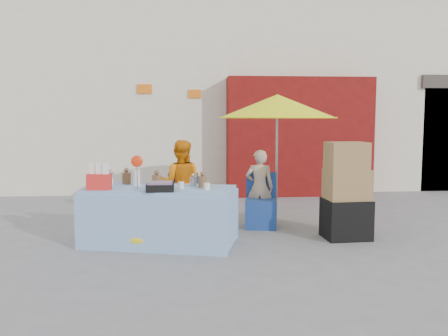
{
  "coord_description": "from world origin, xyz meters",
  "views": [
    {
      "loc": [
        -0.31,
        -6.12,
        1.71
      ],
      "look_at": [
        0.24,
        0.6,
        1.0
      ],
      "focal_mm": 38.0,
      "sensor_mm": 36.0,
      "label": 1
    }
  ],
  "objects": [
    {
      "name": "ground",
      "position": [
        0.0,
        0.0,
        0.0
      ],
      "size": [
        80.0,
        80.0,
        0.0
      ],
      "primitive_type": "plane",
      "color": "slate",
      "rests_on": "ground"
    },
    {
      "name": "chair_left",
      "position": [
        -0.39,
        1.14,
        0.26
      ],
      "size": [
        0.55,
        0.54,
        0.85
      ],
      "rotation": [
        0.0,
        0.0,
        -0.16
      ],
      "color": "navy",
      "rests_on": "ground"
    },
    {
      "name": "backdrop",
      "position": [
        0.52,
        7.52,
        3.1
      ],
      "size": [
        14.0,
        8.0,
        7.8
      ],
      "color": "silver",
      "rests_on": "ground"
    },
    {
      "name": "box_stack",
      "position": [
        1.96,
        0.35,
        0.64
      ],
      "size": [
        0.65,
        0.55,
        1.38
      ],
      "rotation": [
        0.0,
        0.0,
        0.06
      ],
      "color": "black",
      "rests_on": "ground"
    },
    {
      "name": "vendor_orange",
      "position": [
        -0.39,
        1.27,
        0.69
      ],
      "size": [
        0.74,
        0.62,
        1.37
      ],
      "primitive_type": "imported",
      "rotation": [
        0.0,
        0.0,
        2.98
      ],
      "color": "orange",
      "rests_on": "ground"
    },
    {
      "name": "chair_right",
      "position": [
        0.86,
        1.14,
        0.26
      ],
      "size": [
        0.55,
        0.54,
        0.85
      ],
      "rotation": [
        0.0,
        0.0,
        -0.16
      ],
      "color": "navy",
      "rests_on": "ground"
    },
    {
      "name": "umbrella",
      "position": [
        1.16,
        1.42,
        1.89
      ],
      "size": [
        1.9,
        1.9,
        2.09
      ],
      "color": "gray",
      "rests_on": "ground"
    },
    {
      "name": "vendor_beige",
      "position": [
        0.86,
        1.27,
        0.61
      ],
      "size": [
        0.49,
        0.36,
        1.22
      ],
      "primitive_type": "imported",
      "rotation": [
        0.0,
        0.0,
        2.98
      ],
      "color": "tan",
      "rests_on": "ground"
    },
    {
      "name": "market_table",
      "position": [
        -0.67,
        0.26,
        0.4
      ],
      "size": [
        2.19,
        1.41,
        1.22
      ],
      "rotation": [
        0.0,
        0.0,
        -0.25
      ],
      "color": "#95BDEF",
      "rests_on": "ground"
    },
    {
      "name": "tarp_bundle",
      "position": [
        -0.84,
        0.09,
        0.15
      ],
      "size": [
        0.72,
        0.6,
        0.31
      ],
      "primitive_type": "ellipsoid",
      "rotation": [
        0.0,
        0.0,
        0.08
      ],
      "color": "yellow",
      "rests_on": "ground"
    }
  ]
}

